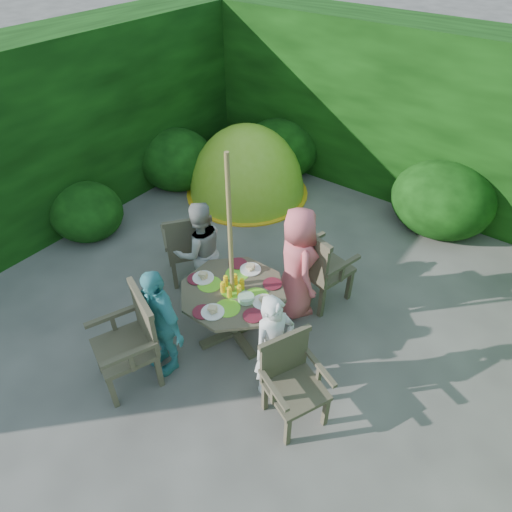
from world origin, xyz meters
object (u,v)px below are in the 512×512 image
Objects in this scene: parasol_pole at (231,257)px; garden_chair_right at (292,379)px; dome_tent at (247,193)px; child_right at (274,347)px; child_front at (159,321)px; garden_chair_left at (189,246)px; child_left at (200,251)px; garden_chair_front at (132,340)px; patio_table at (233,298)px; child_back at (297,263)px; garden_chair_back at (318,265)px.

parasol_pole reaches higher than garden_chair_right.
dome_tent is at bearing 68.28° from garden_chair_right.
dome_tent is (-2.47, 2.76, -0.59)m from child_right.
child_right is 0.94× the size of child_front.
child_left reaches higher than garden_chair_left.
parasol_pole is at bearing 89.54° from garden_chair_front.
garden_chair_front is (-0.43, -1.01, -0.03)m from patio_table.
dome_tent is (-1.74, 2.46, -1.10)m from parasol_pole.
parasol_pole reaches higher than patio_table.
garden_chair_right is 0.39× the size of dome_tent.
garden_chair_right is 1.38m from child_back.
child_front reaches higher than child_right.
parasol_pole is 0.95m from child_right.
garden_chair_front is (-0.42, -1.01, -0.57)m from parasol_pole.
child_back reaches higher than child_front.
garden_chair_left is (-1.02, 0.41, -0.59)m from parasol_pole.
dome_tent is at bearing -127.59° from child_left.
garden_chair_left is at bearing 87.03° from child_right.
garden_chair_back is (0.43, 1.00, -0.56)m from parasol_pole.
child_front is at bearing 105.22° from child_back.
child_back is at bearing 78.90° from garden_chair_back.
garden_chair_front is 0.73× the size of child_back.
child_back is (1.33, 0.33, 0.17)m from garden_chair_left.
child_front reaches higher than garden_chair_left.
garden_chair_back is (1.46, 0.60, 0.03)m from garden_chair_left.
dome_tent is (-2.75, 2.88, -0.46)m from garden_chair_right.
garden_chair_left is 2.23m from dome_tent.
child_right is at bearing 117.26° from garden_chair_back.
child_right reaches higher than dome_tent.
parasol_pole is 1.86× the size of child_right.
garden_chair_right is at bearing -22.68° from patio_table.
child_right is (0.74, -0.31, -0.51)m from parasol_pole.
dome_tent reaches higher than patio_table.
garden_chair_back is at bearing 77.57° from child_front.
garden_chair_front is (0.60, -1.41, 0.02)m from garden_chair_left.
garden_chair_right is at bearing 126.49° from garden_chair_back.
parasol_pole is 1.25m from garden_chair_left.
child_back is at bearing 55.92° from garden_chair_right.
garden_chair_back is 1.35m from child_right.
garden_chair_left is 0.32m from child_left.
patio_table is 1.25× the size of child_right.
parasol_pole is 3.20m from dome_tent.
garden_chair_front is at bearing -112.79° from parasol_pole.
garden_chair_right is at bearing 94.78° from child_left.
parasol_pole is 1.76× the size of child_left.
garden_chair_front is at bearing 60.19° from garden_chair_left.
garden_chair_front is 3.74m from dome_tent.
garden_chair_back is 0.80× the size of child_left.
garden_chair_front is 0.84× the size of child_right.
child_right is (1.76, -0.71, 0.08)m from garden_chair_left.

